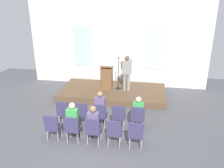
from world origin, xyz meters
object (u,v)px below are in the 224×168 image
object	(u,v)px
audience_r0_c4	(138,111)
audience_r1_c1	(73,120)
lectern	(107,78)
audience_r1_c2	(94,122)
audience_r0_c2	(100,107)
chair_r1_c2	(93,129)
chair_r1_c1	(73,127)
chair_r1_c0	(53,126)
speaker	(127,71)
chair_r1_c4	(136,133)
chair_r0_c2	(100,114)
chair_r0_c3	(119,115)
mic_stand	(118,82)
chair_r0_c1	(82,112)
chair_r0_c0	(64,111)
chair_r1_c3	(114,131)
chair_r0_c4	(138,117)

from	to	relation	value
audience_r0_c4	audience_r1_c1	world-z (taller)	audience_r1_c1
lectern	audience_r1_c2	xyz separation A→B (m)	(0.29, -3.89, -0.11)
audience_r0_c2	chair_r1_c2	size ratio (longest dim) A/B	1.46
lectern	chair_r1_c2	xyz separation A→B (m)	(0.29, -3.97, -0.31)
chair_r1_c1	chair_r1_c0	bearing A→B (deg)	180.00
speaker	chair_r1_c4	size ratio (longest dim) A/B	1.76
speaker	audience_r0_c4	world-z (taller)	speaker
chair_r1_c2	audience_r0_c2	bearing A→B (deg)	90.00
chair_r0_c2	chair_r1_c0	world-z (taller)	same
chair_r0_c3	audience_r1_c2	bearing A→B (deg)	-125.22
chair_r0_c2	chair_r1_c4	size ratio (longest dim) A/B	1.00
mic_stand	chair_r0_c1	world-z (taller)	mic_stand
audience_r1_c2	chair_r1_c4	size ratio (longest dim) A/B	1.41
chair_r0_c2	audience_r1_c2	bearing A→B (deg)	-90.00
mic_stand	audience_r0_c2	bearing A→B (deg)	-94.58
mic_stand	chair_r0_c2	xyz separation A→B (m)	(-0.24, -3.09, -0.09)
chair_r1_c1	chair_r0_c1	bearing A→B (deg)	90.00
audience_r1_c2	chair_r1_c4	world-z (taller)	audience_r1_c2
speaker	audience_r1_c1	world-z (taller)	speaker
chair_r0_c1	speaker	bearing A→B (deg)	65.99
lectern	chair_r0_c0	xyz separation A→B (m)	(-1.05, -2.94, -0.31)
chair_r1_c0	audience_r1_c1	xyz separation A→B (m)	(0.67, 0.08, 0.23)
chair_r0_c1	chair_r1_c3	xyz separation A→B (m)	(1.34, -1.03, 0.00)
chair_r0_c0	audience_r0_c2	size ratio (longest dim) A/B	0.68
chair_r0_c3	audience_r1_c2	xyz separation A→B (m)	(-0.67, -0.95, 0.20)
chair_r0_c3	audience_r1_c2	distance (m)	1.18
lectern	chair_r0_c3	xyz separation A→B (m)	(0.97, -2.94, -0.31)
audience_r0_c2	audience_r1_c1	size ratio (longest dim) A/B	0.99
chair_r1_c3	chair_r0_c2	bearing A→B (deg)	123.04
mic_stand	chair_r1_c4	bearing A→B (deg)	-75.01
audience_r0_c4	audience_r1_c1	xyz separation A→B (m)	(-2.02, -1.04, 0.05)
chair_r0_c3	chair_r1_c4	bearing A→B (deg)	-56.96
chair_r0_c0	chair_r1_c3	size ratio (longest dim) A/B	1.00
audience_r0_c4	chair_r1_c4	world-z (taller)	audience_r0_c4
chair_r0_c3	chair_r1_c3	world-z (taller)	same
speaker	chair_r1_c2	world-z (taller)	speaker
mic_stand	chair_r0_c3	size ratio (longest dim) A/B	1.65
chair_r0_c4	chair_r1_c3	size ratio (longest dim) A/B	1.00
chair_r1_c2	chair_r1_c4	bearing A→B (deg)	0.00
speaker	audience_r0_c2	size ratio (longest dim) A/B	1.20
audience_r0_c2	audience_r1_c1	distance (m)	1.23
audience_r0_c2	chair_r0_c1	bearing A→B (deg)	-173.33
audience_r1_c2	chair_r1_c0	bearing A→B (deg)	-176.54
audience_r0_c2	audience_r0_c4	world-z (taller)	audience_r0_c2
chair_r0_c1	chair_r1_c4	xyz separation A→B (m)	(2.02, -1.03, 0.00)
chair_r1_c4	chair_r0_c3	bearing A→B (deg)	123.04
chair_r0_c2	chair_r0_c4	distance (m)	1.34
audience_r1_c1	mic_stand	bearing A→B (deg)	77.27
chair_r0_c1	chair_r0_c3	xyz separation A→B (m)	(1.34, 0.00, 0.00)
mic_stand	chair_r0_c4	world-z (taller)	mic_stand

